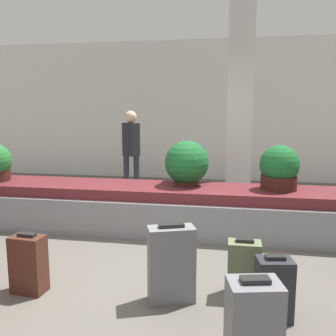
{
  "coord_description": "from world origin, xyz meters",
  "views": [
    {
      "loc": [
        0.88,
        -3.39,
        1.67
      ],
      "look_at": [
        0.0,
        1.5,
        0.87
      ],
      "focal_mm": 40.0,
      "sensor_mm": 36.0,
      "label": 1
    }
  ],
  "objects_px": {
    "suitcase_6": "(29,264)",
    "potted_plant_0": "(187,164)",
    "pillar": "(240,112)",
    "suitcase_1": "(244,268)",
    "traveler_0": "(131,146)",
    "suitcase_4": "(274,289)",
    "suitcase_0": "(253,330)",
    "potted_plant_2": "(279,169)",
    "suitcase_7": "(171,264)"
  },
  "relations": [
    {
      "from": "suitcase_4",
      "to": "potted_plant_2",
      "type": "relative_size",
      "value": 0.92
    },
    {
      "from": "suitcase_4",
      "to": "suitcase_1",
      "type": "bearing_deg",
      "value": 112.77
    },
    {
      "from": "potted_plant_2",
      "to": "traveler_0",
      "type": "height_order",
      "value": "traveler_0"
    },
    {
      "from": "pillar",
      "to": "suitcase_7",
      "type": "xyz_separation_m",
      "value": [
        -0.57,
        -2.97,
        -1.26
      ]
    },
    {
      "from": "suitcase_0",
      "to": "suitcase_1",
      "type": "height_order",
      "value": "suitcase_0"
    },
    {
      "from": "potted_plant_0",
      "to": "traveler_0",
      "type": "bearing_deg",
      "value": 126.06
    },
    {
      "from": "suitcase_6",
      "to": "traveler_0",
      "type": "distance_m",
      "value": 3.89
    },
    {
      "from": "suitcase_1",
      "to": "suitcase_4",
      "type": "height_order",
      "value": "suitcase_4"
    },
    {
      "from": "traveler_0",
      "to": "suitcase_4",
      "type": "bearing_deg",
      "value": -22.33
    },
    {
      "from": "suitcase_0",
      "to": "suitcase_1",
      "type": "bearing_deg",
      "value": 79.01
    },
    {
      "from": "pillar",
      "to": "suitcase_6",
      "type": "bearing_deg",
      "value": -121.59
    },
    {
      "from": "pillar",
      "to": "traveler_0",
      "type": "xyz_separation_m",
      "value": [
        -1.98,
        0.78,
        -0.64
      ]
    },
    {
      "from": "suitcase_7",
      "to": "potted_plant_0",
      "type": "relative_size",
      "value": 1.13
    },
    {
      "from": "traveler_0",
      "to": "suitcase_0",
      "type": "bearing_deg",
      "value": -28.25
    },
    {
      "from": "pillar",
      "to": "suitcase_7",
      "type": "distance_m",
      "value": 3.28
    },
    {
      "from": "suitcase_0",
      "to": "traveler_0",
      "type": "distance_m",
      "value": 5.08
    },
    {
      "from": "potted_plant_0",
      "to": "suitcase_0",
      "type": "bearing_deg",
      "value": -74.66
    },
    {
      "from": "suitcase_0",
      "to": "potted_plant_0",
      "type": "relative_size",
      "value": 1.08
    },
    {
      "from": "potted_plant_0",
      "to": "potted_plant_2",
      "type": "xyz_separation_m",
      "value": [
        1.21,
        -0.05,
        -0.03
      ]
    },
    {
      "from": "suitcase_1",
      "to": "suitcase_4",
      "type": "xyz_separation_m",
      "value": [
        0.23,
        -0.35,
        0.0
      ]
    },
    {
      "from": "suitcase_4",
      "to": "traveler_0",
      "type": "relative_size",
      "value": 0.33
    },
    {
      "from": "suitcase_1",
      "to": "potted_plant_2",
      "type": "distance_m",
      "value": 1.91
    },
    {
      "from": "potted_plant_2",
      "to": "pillar",
      "type": "bearing_deg",
      "value": 116.55
    },
    {
      "from": "pillar",
      "to": "suitcase_0",
      "type": "distance_m",
      "value": 4.03
    },
    {
      "from": "pillar",
      "to": "suitcase_1",
      "type": "xyz_separation_m",
      "value": [
        0.05,
        -2.76,
        -1.35
      ]
    },
    {
      "from": "suitcase_4",
      "to": "suitcase_6",
      "type": "bearing_deg",
      "value": 168.12
    },
    {
      "from": "suitcase_0",
      "to": "suitcase_6",
      "type": "bearing_deg",
      "value": 145.72
    },
    {
      "from": "potted_plant_2",
      "to": "suitcase_0",
      "type": "bearing_deg",
      "value": -98.82
    },
    {
      "from": "suitcase_0",
      "to": "potted_plant_2",
      "type": "bearing_deg",
      "value": 68.46
    },
    {
      "from": "pillar",
      "to": "traveler_0",
      "type": "height_order",
      "value": "pillar"
    },
    {
      "from": "potted_plant_0",
      "to": "potted_plant_2",
      "type": "bearing_deg",
      "value": -2.56
    },
    {
      "from": "suitcase_4",
      "to": "suitcase_6",
      "type": "height_order",
      "value": "suitcase_6"
    },
    {
      "from": "pillar",
      "to": "suitcase_1",
      "type": "relative_size",
      "value": 6.05
    },
    {
      "from": "traveler_0",
      "to": "suitcase_6",
      "type": "bearing_deg",
      "value": -50.8
    },
    {
      "from": "suitcase_1",
      "to": "suitcase_4",
      "type": "bearing_deg",
      "value": -57.68
    },
    {
      "from": "pillar",
      "to": "potted_plant_0",
      "type": "xyz_separation_m",
      "value": [
        -0.7,
        -0.98,
        -0.69
      ]
    },
    {
      "from": "suitcase_6",
      "to": "potted_plant_0",
      "type": "distance_m",
      "value": 2.47
    },
    {
      "from": "suitcase_4",
      "to": "potted_plant_0",
      "type": "bearing_deg",
      "value": 104.41
    },
    {
      "from": "suitcase_1",
      "to": "potted_plant_0",
      "type": "bearing_deg",
      "value": 112.17
    },
    {
      "from": "potted_plant_0",
      "to": "potted_plant_2",
      "type": "height_order",
      "value": "potted_plant_0"
    },
    {
      "from": "potted_plant_0",
      "to": "traveler_0",
      "type": "relative_size",
      "value": 0.38
    },
    {
      "from": "suitcase_7",
      "to": "traveler_0",
      "type": "distance_m",
      "value": 4.06
    },
    {
      "from": "traveler_0",
      "to": "potted_plant_0",
      "type": "bearing_deg",
      "value": -16.31
    },
    {
      "from": "potted_plant_2",
      "to": "potted_plant_0",
      "type": "bearing_deg",
      "value": 177.44
    },
    {
      "from": "suitcase_1",
      "to": "traveler_0",
      "type": "bearing_deg",
      "value": 119.23
    },
    {
      "from": "suitcase_0",
      "to": "traveler_0",
      "type": "relative_size",
      "value": 0.41
    },
    {
      "from": "suitcase_0",
      "to": "suitcase_4",
      "type": "xyz_separation_m",
      "value": [
        0.19,
        0.71,
        -0.07
      ]
    },
    {
      "from": "suitcase_6",
      "to": "traveler_0",
      "type": "xyz_separation_m",
      "value": [
        -0.11,
        3.83,
        0.69
      ]
    },
    {
      "from": "suitcase_4",
      "to": "traveler_0",
      "type": "bearing_deg",
      "value": 109.97
    },
    {
      "from": "potted_plant_2",
      "to": "traveler_0",
      "type": "relative_size",
      "value": 0.36
    }
  ]
}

